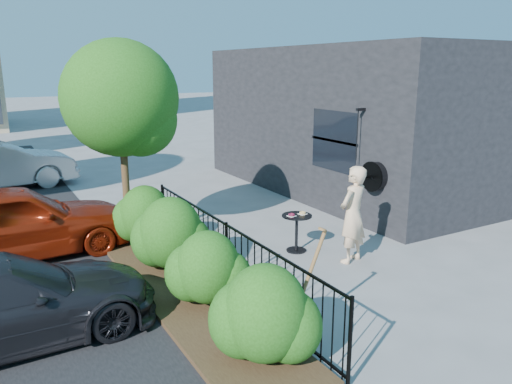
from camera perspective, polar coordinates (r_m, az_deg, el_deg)
ground at (r=8.95m, az=5.42°, el=-8.76°), size 120.00×120.00×0.00m
shop_building at (r=15.29m, az=12.88°, el=8.22°), size 6.22×9.00×4.00m
fence at (r=8.02m, az=-3.36°, el=-7.16°), size 0.05×6.05×1.10m
planting_bed at (r=7.97m, az=-7.90°, el=-11.50°), size 1.30×6.00×0.08m
shrubs at (r=7.83m, az=-7.66°, el=-6.71°), size 1.10×5.60×1.24m
patio_tree at (r=9.84m, az=-14.78°, el=9.53°), size 2.20×2.20×3.94m
cafe_table at (r=9.61m, az=4.67°, el=-3.92°), size 0.58×0.58×0.78m
woman at (r=9.13m, az=10.99°, el=-2.55°), size 0.75×0.62×1.78m
shovel at (r=6.66m, az=5.67°, el=-10.93°), size 0.56×0.19×1.49m
car_red at (r=10.18m, az=-25.99°, el=-3.12°), size 4.21×1.88×1.41m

